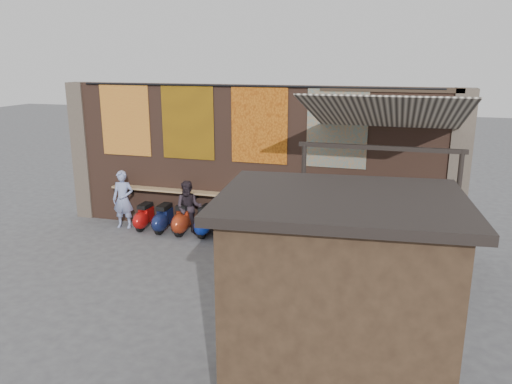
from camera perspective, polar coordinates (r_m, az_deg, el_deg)
ground at (r=11.56m, az=-4.61°, el=-8.77°), size 70.00×70.00×0.00m
brick_wall at (r=13.40m, az=-0.62°, el=3.59°), size 10.00×0.40×4.00m
pier_left at (r=15.72m, az=-19.08°, el=4.47°), size 0.50×0.50×4.00m
pier_right at (r=12.88m, az=22.07°, el=2.01°), size 0.50×0.50×4.00m
eating_counter at (r=13.27m, az=-1.08°, el=-0.53°), size 8.00×0.32×0.05m
shelf_box at (r=13.26m, az=-2.00°, el=0.13°), size 0.64×0.28×0.25m
tapestry_redgold at (r=14.52m, az=-14.72°, el=7.98°), size 1.50×0.02×2.00m
tapestry_sun at (r=13.64m, az=-7.81°, el=7.91°), size 1.50×0.02×2.00m
tapestry_orange at (r=12.94m, az=0.36°, el=7.67°), size 1.50×0.02×2.00m
tapestry_multi at (r=12.53m, az=9.24°, el=7.24°), size 1.50×0.02×2.00m
hang_rail at (r=12.93m, az=-0.95°, el=12.02°), size 9.50×0.06×0.06m
scooter_stool_0 at (r=14.35m, az=-12.64°, el=-2.78°), size 0.34×0.76×0.72m
scooter_stool_1 at (r=14.02m, az=-10.54°, el=-3.00°), size 0.36×0.80×0.76m
scooter_stool_2 at (r=13.77m, az=-8.27°, el=-3.08°), size 0.39×0.87×0.83m
scooter_stool_3 at (r=13.57m, az=-5.76°, el=-3.33°), size 0.38×0.85×0.80m
scooter_stool_4 at (r=13.34m, az=-3.12°, el=-3.52°), size 0.40×0.88×0.84m
scooter_stool_5 at (r=13.11m, az=-0.77°, el=-3.90°), size 0.38×0.85×0.81m
scooter_stool_6 at (r=12.95m, az=2.28°, el=-4.08°), size 0.40×0.89×0.84m
scooter_stool_7 at (r=12.82m, az=4.97°, el=-4.68°), size 0.33×0.73×0.69m
scooter_stool_8 at (r=12.67m, az=7.68°, el=-4.87°), size 0.36×0.79×0.75m
scooter_stool_9 at (r=12.65m, az=10.24°, el=-4.98°), size 0.36×0.80×0.76m
scooter_stool_10 at (r=12.59m, az=13.15°, el=-5.36°), size 0.34×0.75×0.71m
diner_left at (r=14.50m, az=-14.94°, el=-0.83°), size 0.66×0.49×1.64m
diner_right at (r=13.61m, az=-7.69°, el=-1.82°), size 0.83×0.71×1.49m
shopper_navy at (r=11.02m, az=14.10°, el=-5.12°), size 1.14×0.54×1.89m
shopper_grey at (r=10.16m, az=14.01°, el=-7.43°), size 1.21×0.85×1.70m
shopper_tan at (r=11.37m, az=8.84°, el=-4.61°), size 0.92×1.01×1.74m
market_stall at (r=6.75m, az=9.16°, el=-13.43°), size 2.87×2.27×2.91m
stall_roof at (r=6.18m, az=9.74°, el=-0.97°), size 3.22×2.60×0.12m
stall_sign at (r=7.43m, az=9.67°, el=-5.19°), size 1.20×0.16×0.50m
stall_shelf at (r=7.85m, az=9.33°, el=-12.39°), size 2.23×0.32×0.06m
awning_canvas at (r=10.80m, az=14.60°, el=8.68°), size 3.20×3.28×0.97m
awning_ledger at (r=12.36m, az=15.06°, el=11.25°), size 3.30×0.08×0.12m
awning_header at (r=9.38m, az=14.00°, el=4.92°), size 3.00×0.08×0.08m
awning_post_left at (r=9.91m, az=5.33°, el=-3.29°), size 0.09×0.09×3.10m
awning_post_right at (r=9.80m, az=21.65°, el=-4.55°), size 0.09×0.09×3.10m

